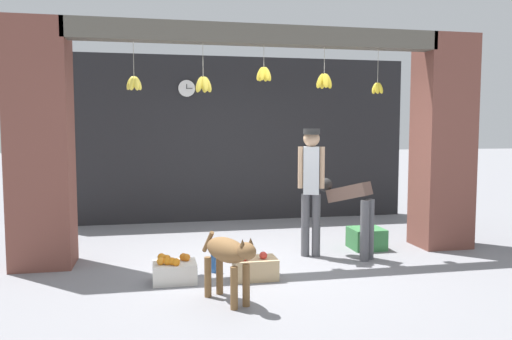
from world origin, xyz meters
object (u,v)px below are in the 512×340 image
Objects in this scene: dog at (228,255)px; shopkeeper at (311,181)px; produce_box_green at (366,238)px; fruit_crate_oranges at (174,270)px; water_bottle at (214,262)px; worker_stooping at (353,206)px; wall_clock at (187,88)px; fruit_crate_apples at (255,267)px.

dog is 2.06m from shopkeeper.
produce_box_green is at bearing 101.58° from dog.
dog is at bearing -57.03° from fruit_crate_oranges.
dog reaches higher than water_bottle.
worker_stooping is at bearing 10.05° from water_bottle.
dog is 1.70× the size of fruit_crate_oranges.
wall_clock is at bearing 84.89° from worker_stooping.
fruit_crate_apples reaches higher than water_bottle.
fruit_crate_oranges is (-2.30, -0.59, -0.54)m from worker_stooping.
produce_box_green is at bearing 30.42° from fruit_crate_apples.
fruit_crate_oranges is 2.85m from produce_box_green.
water_bottle is at bearing 150.97° from worker_stooping.
fruit_crate_oranges is at bearing 155.36° from worker_stooping.
water_bottle is (-0.42, 0.33, -0.01)m from fruit_crate_apples.
shopkeeper is at bearing 112.31° from dog.
worker_stooping reaches higher than produce_box_green.
wall_clock is at bearing 83.80° from fruit_crate_oranges.
worker_stooping is at bearing -133.26° from produce_box_green.
dog reaches higher than produce_box_green.
water_bottle is at bearing -161.88° from produce_box_green.
wall_clock reaches higher than produce_box_green.
shopkeeper is 0.62m from worker_stooping.
shopkeeper reaches higher than fruit_crate_apples.
fruit_crate_apples is (-0.91, -0.82, -0.85)m from shopkeeper.
shopkeeper is 3.56× the size of fruit_crate_oranges.
dog reaches higher than fruit_crate_apples.
produce_box_green is (1.79, 1.05, 0.01)m from fruit_crate_apples.
worker_stooping is at bearing -56.03° from wall_clock.
wall_clock reaches higher than worker_stooping.
shopkeeper is 1.24m from produce_box_green.
produce_box_green is at bearing 18.12° from water_bottle.
fruit_crate_apples is at bearing -81.81° from wall_clock.
fruit_crate_apples reaches higher than fruit_crate_oranges.
wall_clock is at bearing 133.08° from produce_box_green.
fruit_crate_apples is 2.08m from produce_box_green.
dog is 2.58× the size of wall_clock.
worker_stooping is 0.76m from produce_box_green.
dog is at bearing -88.49° from water_bottle.
water_bottle is at bearing 30.01° from fruit_crate_oranges.
fruit_crate_oranges is 1.52× the size of wall_clock.
fruit_crate_oranges is 1.81× the size of water_bottle.
water_bottle is 0.84× the size of wall_clock.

